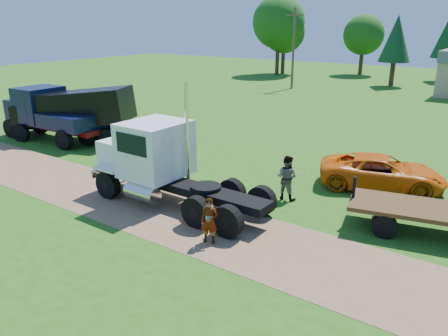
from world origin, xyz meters
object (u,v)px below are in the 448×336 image
Objects in this scene: black_dump_truck at (76,111)px; orange_pickup at (382,172)px; white_semi_tractor at (157,161)px; spectator_a at (209,221)px; navy_truck at (47,113)px.

black_dump_truck is 1.47× the size of orange_pickup.
orange_pickup is at bearing 43.17° from white_semi_tractor.
spectator_a is (4.27, -1.93, -0.91)m from white_semi_tractor.
navy_truck is 1.41× the size of orange_pickup.
navy_truck is (-1.84, -0.86, -0.24)m from black_dump_truck.
orange_pickup is at bearing 7.21° from navy_truck.
spectator_a is (-3.35, -8.97, 0.06)m from orange_pickup.
navy_truck is (-13.28, 3.58, -0.02)m from white_semi_tractor.
navy_truck is 4.72× the size of spectator_a.
orange_pickup is 3.35× the size of spectator_a.
white_semi_tractor is 1.03× the size of black_dump_truck.
white_semi_tractor is 1.51× the size of orange_pickup.
white_semi_tractor is 12.27m from black_dump_truck.
orange_pickup is at bearing 49.63° from spectator_a.
orange_pickup is (7.61, 7.04, -0.97)m from white_semi_tractor.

